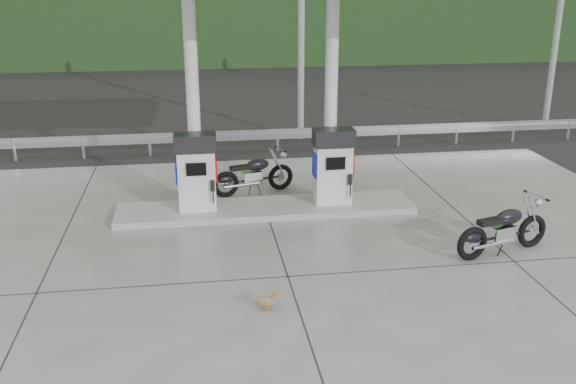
{
  "coord_description": "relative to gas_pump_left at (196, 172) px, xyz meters",
  "views": [
    {
      "loc": [
        -1.59,
        -11.69,
        5.38
      ],
      "look_at": [
        0.3,
        1.0,
        1.0
      ],
      "focal_mm": 40.0,
      "sensor_mm": 36.0,
      "label": 1
    }
  ],
  "objects": [
    {
      "name": "ground",
      "position": [
        1.6,
        -2.5,
        -1.07
      ],
      "size": [
        160.0,
        160.0,
        0.0
      ],
      "primitive_type": "plane",
      "color": "black",
      "rests_on": "ground"
    },
    {
      "name": "gas_pump_left",
      "position": [
        0.0,
        0.0,
        0.0
      ],
      "size": [
        0.95,
        0.55,
        1.8
      ],
      "primitive_type": null,
      "color": "silver",
      "rests_on": "pump_island"
    },
    {
      "name": "pump_island",
      "position": [
        1.6,
        0.0,
        -0.98
      ],
      "size": [
        7.0,
        1.4,
        0.15
      ],
      "primitive_type": "cube",
      "color": "gray",
      "rests_on": "forecourt_apron"
    },
    {
      "name": "forested_hills",
      "position": [
        1.6,
        57.5,
        -1.07
      ],
      "size": [
        100.0,
        40.0,
        140.0
      ],
      "primitive_type": null,
      "color": "black",
      "rests_on": "ground"
    },
    {
      "name": "motorcycle_left",
      "position": [
        1.44,
        1.4,
        -0.57
      ],
      "size": [
        2.14,
        1.17,
        0.97
      ],
      "primitive_type": null,
      "rotation": [
        0.0,
        0.0,
        0.27
      ],
      "color": "black",
      "rests_on": "forecourt_apron"
    },
    {
      "name": "utility_pole_c",
      "position": [
        12.6,
        7.0,
        2.93
      ],
      "size": [
        0.22,
        0.22,
        8.0
      ],
      "primitive_type": "cylinder",
      "color": "gray",
      "rests_on": "ground"
    },
    {
      "name": "canopy_column_left",
      "position": [
        0.0,
        0.4,
        1.6
      ],
      "size": [
        0.3,
        0.3,
        5.0
      ],
      "primitive_type": "cylinder",
      "color": "white",
      "rests_on": "pump_island"
    },
    {
      "name": "tree_band",
      "position": [
        1.6,
        27.5,
        1.93
      ],
      "size": [
        80.0,
        6.0,
        6.0
      ],
      "primitive_type": "cube",
      "color": "black",
      "rests_on": "ground"
    },
    {
      "name": "canopy_column_right",
      "position": [
        3.2,
        0.4,
        1.6
      ],
      "size": [
        0.3,
        0.3,
        5.0
      ],
      "primitive_type": "cylinder",
      "color": "white",
      "rests_on": "pump_island"
    },
    {
      "name": "guardrail",
      "position": [
        1.6,
        5.5,
        -0.36
      ],
      "size": [
        26.0,
        0.16,
        1.42
      ],
      "primitive_type": null,
      "color": "#919498",
      "rests_on": "ground"
    },
    {
      "name": "utility_pole_b",
      "position": [
        3.6,
        7.0,
        2.93
      ],
      "size": [
        0.22,
        0.22,
        8.0
      ],
      "primitive_type": "cylinder",
      "color": "gray",
      "rests_on": "ground"
    },
    {
      "name": "duck",
      "position": [
        1.05,
        -4.69,
        -0.89
      ],
      "size": [
        0.46,
        0.22,
        0.32
      ],
      "primitive_type": null,
      "rotation": [
        0.0,
        0.0,
        -0.23
      ],
      "color": "brown",
      "rests_on": "forecourt_apron"
    },
    {
      "name": "forecourt_apron",
      "position": [
        1.6,
        -2.5,
        -1.06
      ],
      "size": [
        18.0,
        14.0,
        0.02
      ],
      "primitive_type": "cube",
      "color": "slate",
      "rests_on": "ground"
    },
    {
      "name": "road",
      "position": [
        1.6,
        9.0,
        -1.07
      ],
      "size": [
        60.0,
        7.0,
        0.01
      ],
      "primitive_type": "cube",
      "color": "black",
      "rests_on": "ground"
    },
    {
      "name": "gas_pump_right",
      "position": [
        3.2,
        0.0,
        0.0
      ],
      "size": [
        0.95,
        0.55,
        1.8
      ],
      "primitive_type": null,
      "color": "silver",
      "rests_on": "pump_island"
    },
    {
      "name": "motorcycle_right",
      "position": [
        6.03,
        -3.07,
        -0.55
      ],
      "size": [
        2.2,
        1.22,
        0.99
      ],
      "primitive_type": null,
      "rotation": [
        0.0,
        0.0,
        0.28
      ],
      "color": "black",
      "rests_on": "forecourt_apron"
    }
  ]
}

